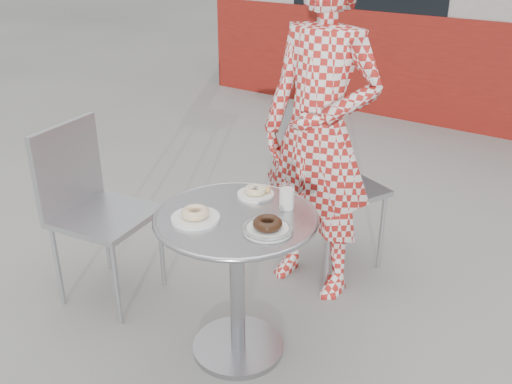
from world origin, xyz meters
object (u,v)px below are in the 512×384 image
Objects in this scene: chair_left at (108,247)px; plate_near at (195,215)px; bistro_table at (237,251)px; milk_cup at (287,198)px; chair_far at (332,219)px; seated_person at (320,133)px; plate_far at (256,192)px; plate_checker at (268,227)px.

chair_left reaches higher than plate_near.
milk_cup is at bearing 52.45° from bistro_table.
bistro_table is at bearing -127.55° from milk_cup.
chair_far is 8.65× the size of milk_cup.
plate_far is at bearing -92.71° from seated_person.
seated_person is 16.02× the size of milk_cup.
seated_person is 10.54× the size of plate_far.
plate_far is at bearing 111.35° from chair_far.
bistro_table is at bearing -96.87° from chair_left.
milk_cup is (0.17, -0.03, 0.03)m from plate_far.
plate_far is (-0.04, -0.47, -0.14)m from seated_person.
plate_far is (-0.02, -0.68, 0.42)m from chair_far.
milk_cup is at bearing -72.92° from seated_person.
seated_person is 0.81m from plate_near.
chair_far is at bearing -49.29° from chair_left.
chair_left reaches higher than plate_far.
chair_far is 1.02m from plate_checker.
plate_near is (-0.07, -0.32, 0.00)m from plate_far.
plate_checker is (0.97, 0.00, 0.42)m from chair_left.
bistro_table is 3.47× the size of plate_checker.
chair_far is at bearing 101.81° from milk_cup.
seated_person reaches higher than plate_near.
chair_far is 4.67× the size of plate_near.
seated_person is at bearing 117.12° from chair_far.
plate_far is 0.81× the size of plate_checker.
plate_near is 1.85× the size of milk_cup.
plate_near is at bearing -101.91° from plate_far.
chair_far reaches higher than bistro_table.
plate_far is 0.33m from plate_near.
plate_near is (-0.11, -0.12, 0.18)m from bistro_table.
chair_far is 1.01× the size of chair_left.
bistro_table is 0.83m from chair_left.
plate_far is at bearing 170.14° from milk_cup.
plate_near is (-0.11, -0.79, -0.14)m from seated_person.
seated_person is 8.66× the size of plate_near.
chair_left is (-0.79, -0.03, -0.24)m from bistro_table.
milk_cup is at bearing -9.86° from plate_far.
bistro_table is 0.25m from plate_checker.
bistro_table is at bearing 114.55° from chair_far.
chair_left is at bearing 73.16° from chair_far.
chair_left is 0.81m from plate_near.
plate_far is (0.75, 0.23, 0.42)m from chair_left.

